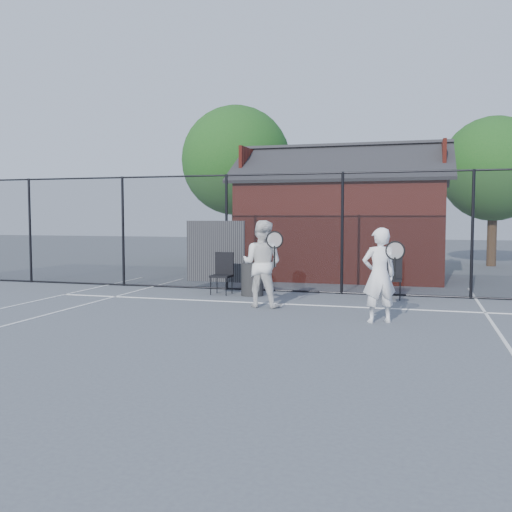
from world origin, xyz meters
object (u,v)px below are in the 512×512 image
(player_front, at_px, (379,275))
(player_back, at_px, (262,264))
(chair_right, at_px, (391,278))
(clubhouse, at_px, (343,226))
(waste_bin, at_px, (252,280))
(chair_left, at_px, (221,274))

(player_front, distance_m, player_back, 2.76)
(player_front, xyz_separation_m, chair_right, (0.07, 3.04, -0.36))
(clubhouse, distance_m, player_front, 7.83)
(waste_bin, bearing_deg, chair_left, 180.00)
(clubhouse, distance_m, chair_left, 5.54)
(chair_left, distance_m, chair_right, 4.06)
(clubhouse, distance_m, player_back, 6.56)
(clubhouse, bearing_deg, player_front, -77.82)
(chair_right, distance_m, waste_bin, 3.27)
(player_back, bearing_deg, player_front, -24.77)
(chair_left, relative_size, waste_bin, 1.28)
(chair_left, xyz_separation_m, waste_bin, (0.79, 0.00, -0.11))
(chair_left, bearing_deg, player_front, -31.91)
(player_back, relative_size, chair_left, 1.82)
(waste_bin, bearing_deg, player_front, -40.52)
(player_front, xyz_separation_m, waste_bin, (-3.18, 2.72, -0.47))
(waste_bin, bearing_deg, chair_right, 5.67)
(player_front, distance_m, waste_bin, 4.21)
(player_back, relative_size, waste_bin, 2.34)
(player_back, height_order, chair_right, player_back)
(chair_right, bearing_deg, player_front, -92.31)
(player_front, bearing_deg, player_back, 155.23)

